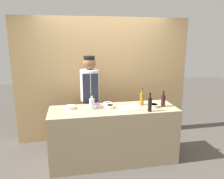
{
  "coord_description": "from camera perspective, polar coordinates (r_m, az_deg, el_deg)",
  "views": [
    {
      "loc": [
        -0.65,
        -3.26,
        2.0
      ],
      "look_at": [
        0.0,
        0.13,
        1.19
      ],
      "focal_mm": 35.0,
      "sensor_mm": 36.0,
      "label": 1
    }
  ],
  "objects": [
    {
      "name": "sauce_bowl_orange",
      "position": [
        3.62,
        10.74,
        -4.12
      ],
      "size": [
        0.17,
        0.17,
        0.05
      ],
      "color": "white",
      "rests_on": "counter"
    },
    {
      "name": "chef_center",
      "position": [
        3.98,
        -5.74,
        -2.34
      ],
      "size": [
        0.34,
        0.34,
        1.7
      ],
      "color": "#28282D",
      "rests_on": "ground_plane"
    },
    {
      "name": "sauce_bowl_yellow",
      "position": [
        3.52,
        -0.49,
        -4.41
      ],
      "size": [
        0.12,
        0.12,
        0.05
      ],
      "color": "white",
      "rests_on": "counter"
    },
    {
      "name": "sauce_bowl_red",
      "position": [
        3.67,
        -1.15,
        -3.7
      ],
      "size": [
        0.14,
        0.14,
        0.04
      ],
      "color": "white",
      "rests_on": "counter"
    },
    {
      "name": "bottle_wine",
      "position": [
        3.67,
        13.22,
        -2.79
      ],
      "size": [
        0.07,
        0.07,
        0.26
      ],
      "color": "black",
      "rests_on": "counter"
    },
    {
      "name": "bottle_soy",
      "position": [
        3.38,
        9.85,
        -3.78
      ],
      "size": [
        0.06,
        0.06,
        0.3
      ],
      "color": "black",
      "rests_on": "counter"
    },
    {
      "name": "cutting_board",
      "position": [
        3.48,
        4.72,
        -4.93
      ],
      "size": [
        0.36,
        0.23,
        0.02
      ],
      "color": "white",
      "rests_on": "counter"
    },
    {
      "name": "cabinet_wall",
      "position": [
        4.4,
        -2.15,
        2.7
      ],
      "size": [
        3.41,
        0.18,
        2.4
      ],
      "color": "tan",
      "rests_on": "ground_plane"
    },
    {
      "name": "bottle_amber",
      "position": [
        3.68,
        7.8,
        -2.39
      ],
      "size": [
        0.06,
        0.06,
        0.28
      ],
      "color": "#9E661E",
      "rests_on": "counter"
    },
    {
      "name": "sauce_bowl_purple",
      "position": [
        3.59,
        -3.88,
        -4.12
      ],
      "size": [
        0.15,
        0.15,
        0.04
      ],
      "color": "white",
      "rests_on": "counter"
    },
    {
      "name": "counter",
      "position": [
        3.67,
        0.4,
        -11.71
      ],
      "size": [
        2.04,
        0.66,
        0.91
      ],
      "color": "tan",
      "rests_on": "ground_plane"
    },
    {
      "name": "sauce_bowl_green",
      "position": [
        3.54,
        -10.9,
        -4.52
      ],
      "size": [
        0.16,
        0.16,
        0.05
      ],
      "color": "white",
      "rests_on": "counter"
    },
    {
      "name": "ground_plane",
      "position": [
        3.88,
        0.39,
        -17.81
      ],
      "size": [
        14.0,
        14.0,
        0.0
      ],
      "primitive_type": "plane",
      "color": "#4C4742"
    },
    {
      "name": "bottle_clear",
      "position": [
        3.46,
        -5.27,
        -3.64
      ],
      "size": [
        0.08,
        0.08,
        0.24
      ],
      "color": "silver",
      "rests_on": "counter"
    }
  ]
}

